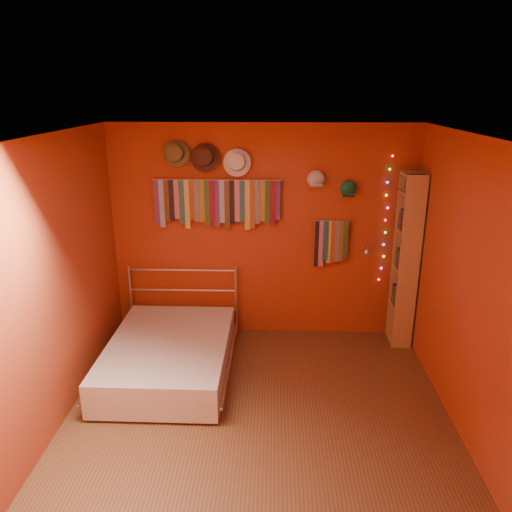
# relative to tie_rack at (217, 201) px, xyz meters

# --- Properties ---
(ground) EXTENTS (3.50, 3.50, 0.00)m
(ground) POSITION_rel_tie_rack_xyz_m (0.52, -1.69, -1.64)
(ground) COLOR brown
(ground) RESTS_ON ground
(back_wall) EXTENTS (3.50, 0.02, 2.50)m
(back_wall) POSITION_rel_tie_rack_xyz_m (0.52, 0.06, -0.39)
(back_wall) COLOR #A4321A
(back_wall) RESTS_ON ground
(right_wall) EXTENTS (0.02, 3.50, 2.50)m
(right_wall) POSITION_rel_tie_rack_xyz_m (2.27, -1.69, -0.39)
(right_wall) COLOR #A4321A
(right_wall) RESTS_ON ground
(left_wall) EXTENTS (0.02, 3.50, 2.50)m
(left_wall) POSITION_rel_tie_rack_xyz_m (-1.23, -1.69, -0.39)
(left_wall) COLOR #A4321A
(left_wall) RESTS_ON ground
(ceiling) EXTENTS (3.50, 3.50, 0.02)m
(ceiling) POSITION_rel_tie_rack_xyz_m (0.52, -1.69, 0.86)
(ceiling) COLOR white
(ceiling) RESTS_ON back_wall
(tie_rack) EXTENTS (1.45, 0.03, 0.58)m
(tie_rack) POSITION_rel_tie_rack_xyz_m (0.00, 0.00, 0.00)
(tie_rack) COLOR silver
(tie_rack) RESTS_ON back_wall
(small_tie_rack) EXTENTS (0.40, 0.03, 0.55)m
(small_tie_rack) POSITION_rel_tie_rack_xyz_m (1.30, 0.00, -0.46)
(small_tie_rack) COLOR silver
(small_tie_rack) RESTS_ON back_wall
(fedora_olive) EXTENTS (0.30, 0.16, 0.29)m
(fedora_olive) POSITION_rel_tie_rack_xyz_m (-0.44, -0.03, 0.54)
(fedora_olive) COLOR brown
(fedora_olive) RESTS_ON back_wall
(fedora_brown) EXTENTS (0.32, 0.17, 0.32)m
(fedora_brown) POSITION_rel_tie_rack_xyz_m (-0.12, -0.03, 0.50)
(fedora_brown) COLOR #422217
(fedora_brown) RESTS_ON back_wall
(fedora_white) EXTENTS (0.30, 0.17, 0.30)m
(fedora_white) POSITION_rel_tie_rack_xyz_m (0.23, -0.03, 0.44)
(fedora_white) COLOR white
(fedora_white) RESTS_ON back_wall
(cap_white) EXTENTS (0.19, 0.24, 0.19)m
(cap_white) POSITION_rel_tie_rack_xyz_m (1.10, 0.01, 0.25)
(cap_white) COLOR silver
(cap_white) RESTS_ON back_wall
(cap_green) EXTENTS (0.18, 0.22, 0.18)m
(cap_green) POSITION_rel_tie_rack_xyz_m (1.47, 0.01, 0.15)
(cap_green) COLOR #186C41
(cap_green) RESTS_ON back_wall
(fairy_lights) EXTENTS (0.06, 0.02, 1.47)m
(fairy_lights) POSITION_rel_tie_rack_xyz_m (1.91, 0.02, -0.21)
(fairy_lights) COLOR #FF3333
(fairy_lights) RESTS_ON back_wall
(reading_lamp) EXTENTS (0.07, 0.30, 0.09)m
(reading_lamp) POSITION_rel_tie_rack_xyz_m (1.68, -0.17, -0.52)
(reading_lamp) COLOR silver
(reading_lamp) RESTS_ON back_wall
(bookshelf) EXTENTS (0.25, 0.34, 2.00)m
(bookshelf) POSITION_rel_tie_rack_xyz_m (2.18, -0.16, -0.62)
(bookshelf) COLOR #B0824F
(bookshelf) RESTS_ON ground
(bed) EXTENTS (1.31, 1.80, 0.86)m
(bed) POSITION_rel_tie_rack_xyz_m (-0.43, -0.94, -1.43)
(bed) COLOR silver
(bed) RESTS_ON ground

